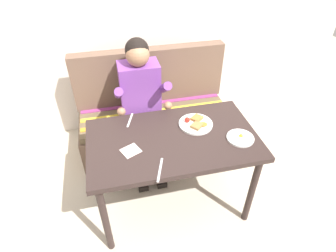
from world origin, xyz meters
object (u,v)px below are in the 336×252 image
table (173,146)px  napkin (131,151)px  fork (130,120)px  knife (160,170)px  couch (154,120)px  person (141,95)px  plate_breakfast (196,124)px  plate_eggs (240,138)px

table → napkin: bearing=-167.4°
table → fork: 0.39m
fork → table: bearing=-25.6°
knife → fork: bearing=121.5°
couch → person: size_ratio=1.19×
plate_breakfast → plate_eggs: (0.26, -0.22, -0.00)m
napkin → knife: 0.26m
plate_breakfast → couch: bearing=107.0°
napkin → knife: napkin is taller
couch → plate_breakfast: couch is taller
napkin → fork: 0.34m
plate_eggs → knife: bearing=-165.2°
napkin → fork: (0.04, 0.34, -0.00)m
table → plate_breakfast: size_ratio=4.77×
table → person: bearing=102.7°
couch → knife: 1.13m
couch → table: bearing=-90.0°
table → plate_breakfast: plate_breakfast is taller
person → fork: size_ratio=7.13×
table → couch: (0.00, 0.76, -0.32)m
couch → plate_breakfast: bearing=-73.0°
couch → plate_eggs: (0.46, -0.88, 0.41)m
table → napkin: (-0.31, -0.07, 0.09)m
person → knife: 0.87m
table → knife: 0.33m
person → napkin: (-0.17, -0.66, -0.01)m
person → plate_breakfast: size_ratio=4.82×
table → plate_eggs: size_ratio=6.28×
couch → plate_eggs: size_ratio=7.54×
table → couch: size_ratio=0.83×
couch → fork: couch is taller
couch → fork: bearing=-118.6°
fork → knife: same height
napkin → plate_eggs: bearing=-3.7°
plate_eggs → knife: (-0.61, -0.16, -0.01)m
couch → fork: (-0.27, -0.49, 0.40)m
person → napkin: bearing=-104.8°
couch → plate_eggs: bearing=-62.6°
table → couch: couch is taller
plate_breakfast → fork: 0.50m
table → napkin: napkin is taller
plate_eggs → person: bearing=129.8°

